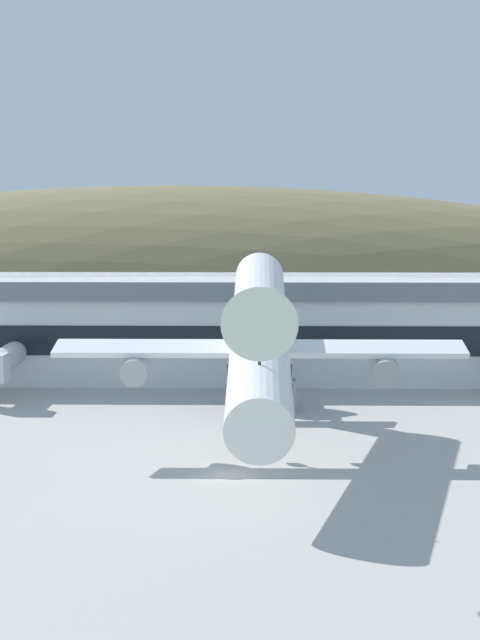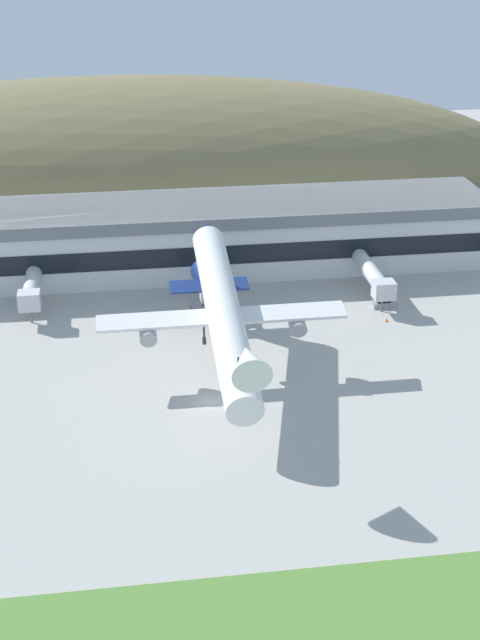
{
  "view_description": "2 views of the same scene",
  "coord_description": "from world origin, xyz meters",
  "views": [
    {
      "loc": [
        2.3,
        -79.74,
        20.57
      ],
      "look_at": [
        0.63,
        11.58,
        10.7
      ],
      "focal_mm": 60.0,
      "sensor_mm": 36.0,
      "label": 1
    },
    {
      "loc": [
        -10.95,
        -100.72,
        60.06
      ],
      "look_at": [
        4.31,
        4.86,
        9.41
      ],
      "focal_mm": 50.0,
      "sensor_mm": 36.0,
      "label": 2
    }
  ],
  "objects": [
    {
      "name": "ground_plane",
      "position": [
        0.0,
        0.0,
        0.0
      ],
      "size": [
        333.25,
        333.25,
        0.0
      ],
      "primitive_type": "plane",
      "color": "#ADAAA3"
    },
    {
      "name": "hill_backdrop",
      "position": [
        -12.31,
        103.07,
        0.0
      ],
      "size": [
        202.89,
        67.11,
        47.73
      ],
      "primitive_type": "ellipsoid",
      "color": "olive",
      "rests_on": "ground_plane"
    },
    {
      "name": "terminal_building",
      "position": [
        1.39,
        47.46,
        6.79
      ],
      "size": [
        107.11,
        18.25,
        11.99
      ],
      "color": "silver",
      "rests_on": "ground_plane"
    },
    {
      "name": "jetway_0",
      "position": [
        -25.2,
        31.81,
        3.99
      ],
      "size": [
        3.38,
        12.67,
        5.43
      ],
      "color": "silver",
      "rests_on": "ground_plane"
    },
    {
      "name": "jetway_1",
      "position": [
        2.88,
        31.4,
        3.99
      ],
      "size": [
        3.38,
        13.44,
        5.43
      ],
      "color": "silver",
      "rests_on": "ground_plane"
    },
    {
      "name": "cargo_airplane",
      "position": [
        2.31,
        6.77,
        9.69
      ],
      "size": [
        33.97,
        49.72,
        14.06
      ],
      "color": "white"
    },
    {
      "name": "box_truck",
      "position": [
        2.92,
        25.69,
        1.51
      ],
      "size": [
        6.48,
        2.62,
        3.23
      ],
      "color": "#333338",
      "rests_on": "ground_plane"
    },
    {
      "name": "traffic_cone_1",
      "position": [
        2.3,
        16.45,
        0.28
      ],
      "size": [
        0.52,
        0.52,
        0.58
      ],
      "color": "orange",
      "rests_on": "ground_plane"
    }
  ]
}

